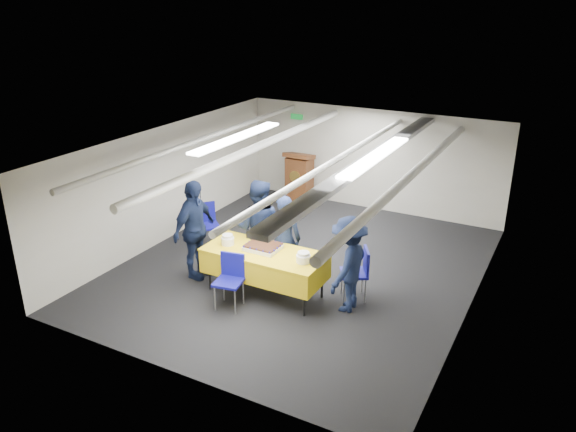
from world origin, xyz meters
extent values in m
plane|color=black|center=(0.00, 0.00, 0.00)|extent=(7.00, 7.00, 0.00)
cube|color=beige|center=(0.00, 3.49, 1.15)|extent=(6.00, 0.02, 2.30)
cube|color=beige|center=(-2.99, 0.00, 1.15)|extent=(0.02, 7.00, 2.30)
cube|color=beige|center=(2.99, 0.00, 1.15)|extent=(0.02, 7.00, 2.30)
cube|color=silver|center=(0.00, 0.00, 2.29)|extent=(6.00, 7.00, 0.02)
cylinder|color=silver|center=(-2.00, 0.00, 2.18)|extent=(0.10, 6.90, 0.10)
cylinder|color=silver|center=(-0.90, 0.00, 2.14)|extent=(0.14, 6.90, 0.14)
cylinder|color=silver|center=(0.60, 0.00, 2.10)|extent=(0.10, 6.90, 0.10)
cylinder|color=silver|center=(1.90, 0.00, 2.06)|extent=(0.14, 6.90, 0.14)
cube|color=gray|center=(1.20, 0.00, 2.20)|extent=(0.28, 6.90, 0.08)
cube|color=white|center=(-1.30, 0.00, 2.27)|extent=(0.25, 2.60, 0.04)
cube|color=white|center=(1.30, 0.00, 2.27)|extent=(0.25, 2.60, 0.04)
cube|color=#0C591E|center=(-1.90, 3.47, 1.95)|extent=(0.30, 0.04, 0.12)
cylinder|color=black|center=(-0.99, -1.45, 0.18)|extent=(0.04, 0.04, 0.36)
cylinder|color=black|center=(0.79, -1.45, 0.18)|extent=(0.04, 0.04, 0.36)
cylinder|color=black|center=(-0.99, -0.80, 0.18)|extent=(0.04, 0.04, 0.36)
cylinder|color=black|center=(0.79, -0.80, 0.18)|extent=(0.04, 0.04, 0.36)
cube|color=yellow|center=(-0.10, -1.12, 0.54)|extent=(2.00, 0.87, 0.39)
cube|color=yellow|center=(-0.10, -1.12, 0.76)|extent=(2.02, 0.89, 0.03)
cube|color=white|center=(-0.16, -1.07, 0.80)|extent=(0.54, 0.44, 0.07)
cube|color=black|center=(-0.16, -1.07, 0.85)|extent=(0.52, 0.41, 0.03)
sphere|color=#141096|center=(-0.40, -1.27, 0.85)|extent=(0.04, 0.04, 0.04)
sphere|color=#141096|center=(-0.40, -0.87, 0.85)|extent=(0.04, 0.04, 0.04)
sphere|color=#141096|center=(-0.28, -1.27, 0.85)|extent=(0.04, 0.04, 0.04)
sphere|color=#141096|center=(-0.28, -0.87, 0.85)|extent=(0.04, 0.04, 0.04)
sphere|color=#141096|center=(-0.16, -1.27, 0.85)|extent=(0.04, 0.04, 0.04)
sphere|color=#141096|center=(-0.16, -0.87, 0.85)|extent=(0.04, 0.04, 0.04)
sphere|color=#141096|center=(-0.04, -1.27, 0.85)|extent=(0.04, 0.04, 0.04)
sphere|color=#141096|center=(-0.04, -0.87, 0.85)|extent=(0.04, 0.04, 0.04)
sphere|color=#141096|center=(0.08, -1.27, 0.85)|extent=(0.04, 0.04, 0.04)
sphere|color=#141096|center=(0.08, -0.87, 0.85)|extent=(0.04, 0.04, 0.04)
sphere|color=#141096|center=(-0.42, -1.17, 0.85)|extent=(0.04, 0.04, 0.04)
sphere|color=#141096|center=(0.10, -1.17, 0.85)|extent=(0.04, 0.04, 0.04)
sphere|color=#141096|center=(-0.42, -1.07, 0.85)|extent=(0.04, 0.04, 0.04)
sphere|color=#141096|center=(0.10, -1.07, 0.85)|extent=(0.04, 0.04, 0.04)
sphere|color=#141096|center=(-0.42, -0.97, 0.85)|extent=(0.04, 0.04, 0.04)
sphere|color=#141096|center=(0.10, -0.97, 0.85)|extent=(0.04, 0.04, 0.04)
cylinder|color=white|center=(-0.78, -1.17, 0.83)|extent=(0.21, 0.21, 0.12)
cylinder|color=white|center=(-0.78, -1.17, 0.92)|extent=(0.18, 0.18, 0.05)
cylinder|color=white|center=(0.63, -1.17, 0.83)|extent=(0.23, 0.23, 0.12)
cylinder|color=white|center=(0.63, -1.17, 0.92)|extent=(0.19, 0.19, 0.05)
cube|color=brown|center=(-1.60, 3.05, 0.55)|extent=(0.55, 0.45, 1.10)
cube|color=brown|center=(-1.60, 3.02, 1.15)|extent=(0.62, 0.53, 0.21)
cylinder|color=gold|center=(-1.60, 2.81, 0.70)|extent=(0.28, 0.02, 0.28)
cylinder|color=gray|center=(-0.51, -1.97, 0.21)|extent=(0.02, 0.02, 0.43)
cylinder|color=gray|center=(-0.18, -1.91, 0.21)|extent=(0.02, 0.02, 0.43)
cylinder|color=gray|center=(-0.57, -1.64, 0.21)|extent=(0.02, 0.02, 0.43)
cylinder|color=gray|center=(-0.24, -1.58, 0.21)|extent=(0.02, 0.02, 0.43)
cube|color=navy|center=(-0.37, -1.77, 0.45)|extent=(0.49, 0.49, 0.04)
cube|color=navy|center=(-0.41, -1.59, 0.67)|extent=(0.40, 0.11, 0.40)
cylinder|color=gray|center=(1.01, -0.51, 0.21)|extent=(0.02, 0.02, 0.43)
cylinder|color=gray|center=(1.18, -0.80, 0.21)|extent=(0.02, 0.02, 0.43)
cylinder|color=gray|center=(1.31, -0.34, 0.21)|extent=(0.02, 0.02, 0.43)
cylinder|color=gray|center=(1.48, -0.63, 0.21)|extent=(0.02, 0.02, 0.43)
cube|color=navy|center=(1.24, -0.57, 0.45)|extent=(0.57, 0.57, 0.04)
cube|color=navy|center=(1.41, -0.48, 0.67)|extent=(0.23, 0.37, 0.40)
cylinder|color=gray|center=(-1.99, -0.30, 0.21)|extent=(0.02, 0.02, 0.43)
cylinder|color=gray|center=(-1.77, -0.04, 0.21)|extent=(0.02, 0.02, 0.43)
cylinder|color=gray|center=(-2.25, -0.08, 0.21)|extent=(0.02, 0.02, 0.43)
cylinder|color=gray|center=(-2.03, 0.18, 0.21)|extent=(0.02, 0.02, 0.43)
cube|color=navy|center=(-2.01, -0.06, 0.45)|extent=(0.59, 0.59, 0.04)
cube|color=navy|center=(-2.15, 0.06, 0.67)|extent=(0.29, 0.33, 0.40)
imported|color=black|center=(-0.03, -0.59, 0.79)|extent=(0.68, 0.57, 1.58)
imported|color=black|center=(-0.55, -0.55, 0.87)|extent=(0.99, 0.86, 1.75)
imported|color=black|center=(-1.48, -1.15, 0.88)|extent=(0.44, 1.04, 1.76)
imported|color=black|center=(1.28, -0.92, 0.78)|extent=(0.60, 1.01, 1.55)
camera|label=1|loc=(4.12, -8.18, 4.66)|focal=35.00mm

